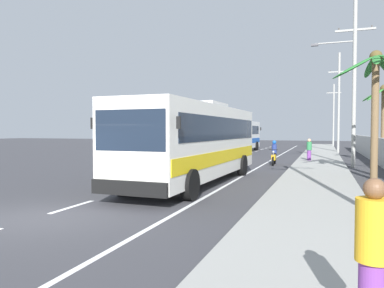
{
  "coord_description": "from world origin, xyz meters",
  "views": [
    {
      "loc": [
        7.08,
        -7.59,
        2.29
      ],
      "look_at": [
        1.65,
        7.55,
        1.7
      ],
      "focal_mm": 34.47,
      "sensor_mm": 36.0,
      "label": 1
    }
  ],
  "objects": [
    {
      "name": "palm_nearest",
      "position": [
        10.93,
        20.69,
        3.64
      ],
      "size": [
        3.0,
        3.29,
        5.44
      ],
      "color": "brown",
      "rests_on": "ground"
    },
    {
      "name": "utility_pole_mid",
      "position": [
        8.72,
        17.23,
        5.51
      ],
      "size": [
        3.72,
        0.24,
        10.43
      ],
      "color": "#9E9E99",
      "rests_on": "ground"
    },
    {
      "name": "motorcycle_beside_bus",
      "position": [
        3.96,
        17.36,
        0.66
      ],
      "size": [
        0.56,
        1.96,
        1.63
      ],
      "color": "black",
      "rests_on": "ground"
    },
    {
      "name": "utility_pole_distant",
      "position": [
        8.34,
        48.85,
        4.63
      ],
      "size": [
        1.94,
        0.24,
        8.9
      ],
      "color": "#9E9E99",
      "rests_on": "ground"
    },
    {
      "name": "coach_bus_far_lane",
      "position": [
        -1.65,
        30.59,
        1.87
      ],
      "size": [
        3.4,
        11.48,
        3.58
      ],
      "color": "white",
      "rests_on": "ground"
    },
    {
      "name": "lane_markings",
      "position": [
        1.97,
        14.63,
        0.0
      ],
      "size": [
        3.41,
        71.0,
        0.01
      ],
      "color": "white",
      "rests_on": "ground"
    },
    {
      "name": "pedestrian_near_kerb",
      "position": [
        7.57,
        -3.47,
        1.01
      ],
      "size": [
        0.36,
        0.36,
        1.67
      ],
      "rotation": [
        0.0,
        0.0,
        5.63
      ],
      "color": "#75388E",
      "rests_on": "sidewalk_kerb"
    },
    {
      "name": "coach_bus_foreground",
      "position": [
        1.83,
        7.58,
        1.88
      ],
      "size": [
        3.19,
        11.34,
        3.6
      ],
      "color": "silver",
      "rests_on": "ground"
    },
    {
      "name": "palm_second",
      "position": [
        9.31,
        11.49,
        4.33
      ],
      "size": [
        3.89,
        4.1,
        6.01
      ],
      "color": "brown",
      "rests_on": "ground"
    },
    {
      "name": "pedestrian_midwalk",
      "position": [
        6.09,
        20.14,
        0.96
      ],
      "size": [
        0.36,
        0.36,
        1.57
      ],
      "rotation": [
        0.0,
        0.0,
        4.46
      ],
      "color": "#75388E",
      "rests_on": "sidewalk_kerb"
    },
    {
      "name": "utility_pole_far",
      "position": [
        8.47,
        33.04,
        5.28
      ],
      "size": [
        2.09,
        0.24,
        10.22
      ],
      "color": "#9E9E99",
      "rests_on": "ground"
    },
    {
      "name": "ground_plane",
      "position": [
        0.0,
        0.0,
        0.0
      ],
      "size": [
        160.0,
        160.0,
        0.0
      ],
      "primitive_type": "plane",
      "color": "#3A3A3F"
    },
    {
      "name": "sidewalk_kerb",
      "position": [
        6.8,
        10.0,
        0.07
      ],
      "size": [
        3.2,
        90.0,
        0.14
      ],
      "primitive_type": "cube",
      "color": "#999993",
      "rests_on": "ground"
    }
  ]
}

